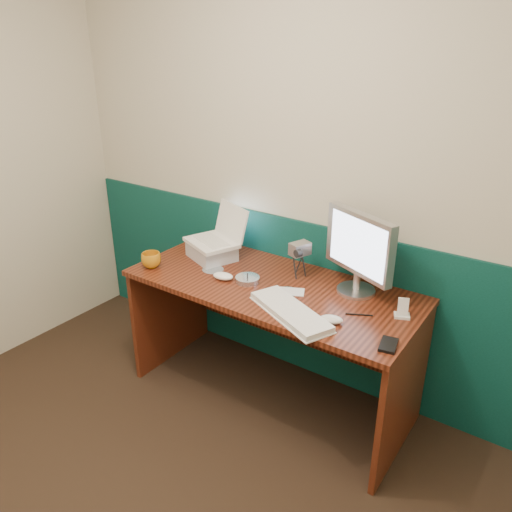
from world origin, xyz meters
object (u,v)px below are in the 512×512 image
Objects in this scene: monitor at (359,252)px; camcorder at (300,259)px; keyboard at (290,312)px; laptop at (211,224)px; mug at (151,260)px; desk at (271,343)px.

camcorder is at bearing -153.86° from monitor.
keyboard is 0.44m from camcorder.
laptop is 0.58m from camcorder.
mug reaches higher than keyboard.
camcorder is (-0.18, 0.39, 0.09)m from keyboard.
monitor is 0.48m from keyboard.
laptop is at bearing 55.49° from mug.
laptop is 0.67× the size of monitor.
desk is 0.75m from monitor.
keyboard is (0.25, -0.22, 0.39)m from desk.
laptop reaches higher than desk.
mug reaches higher than desk.
camcorder reaches higher than keyboard.
camcorder is (-0.34, -0.01, -0.12)m from monitor.
monitor is at bearing 19.38° from mug.
keyboard is (-0.16, -0.40, -0.21)m from monitor.
laptop is at bearing -178.00° from keyboard.
camcorder is (0.77, 0.38, 0.06)m from mug.
keyboard is at bearing -43.97° from camcorder.
keyboard is 2.27× the size of camcorder.
desk is at bearing -132.21° from monitor.
keyboard is (0.74, -0.31, -0.20)m from laptop.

